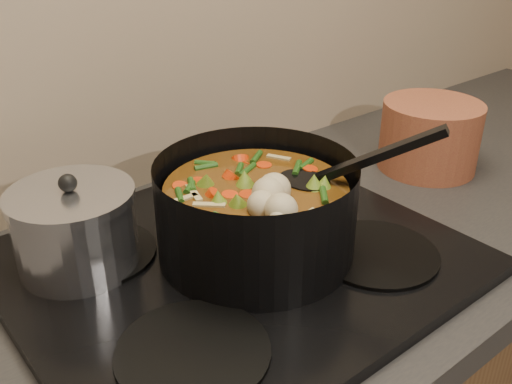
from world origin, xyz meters
TOP-DOWN VIEW (x-y plane):
  - stovetop at (0.00, 1.93)m, footprint 0.62×0.54m
  - stockpot at (0.03, 1.92)m, footprint 0.37×0.37m
  - saucepan at (-0.18, 2.05)m, footprint 0.17×0.17m
  - terracotta_crock at (0.51, 1.97)m, footprint 0.20×0.20m

SIDE VIEW (x-z plane):
  - stovetop at x=0.00m, z-range 0.91..0.93m
  - terracotta_crock at x=0.51m, z-range 0.91..1.04m
  - saucepan at x=-0.18m, z-range 0.92..1.06m
  - stockpot at x=0.03m, z-range 0.89..1.10m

